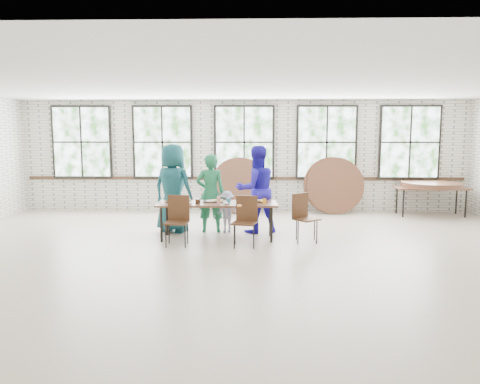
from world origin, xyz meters
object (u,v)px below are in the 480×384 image
object	(u,v)px
chair_near_right	(246,217)
storage_table	(431,189)
chair_near_left	(178,216)
dining_table	(217,205)

from	to	relation	value
chair_near_right	storage_table	bearing A→B (deg)	49.36
chair_near_right	chair_near_left	bearing A→B (deg)	-167.01
chair_near_left	storage_table	distance (m)	6.87
chair_near_right	storage_table	world-z (taller)	chair_near_right
dining_table	chair_near_right	xyz separation A→B (m)	(0.58, -0.54, -0.13)
chair_near_left	storage_table	world-z (taller)	chair_near_left
storage_table	chair_near_right	bearing A→B (deg)	-142.79
dining_table	storage_table	bearing A→B (deg)	26.57
chair_near_left	storage_table	xyz separation A→B (m)	(6.02, 3.31, 0.13)
dining_table	chair_near_left	world-z (taller)	chair_near_left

